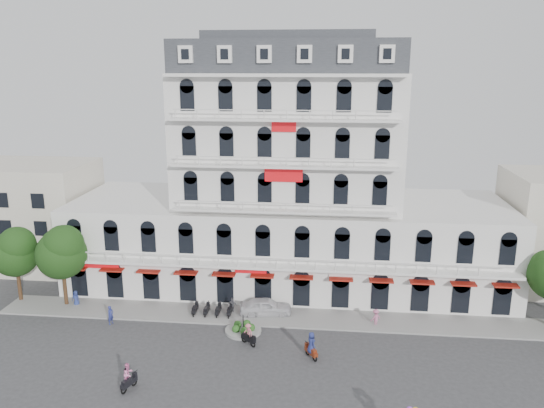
{
  "coord_description": "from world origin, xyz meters",
  "views": [
    {
      "loc": [
        3.91,
        -35.73,
        22.63
      ],
      "look_at": [
        -0.88,
        10.0,
        10.65
      ],
      "focal_mm": 35.0,
      "sensor_mm": 36.0,
      "label": 1
    }
  ],
  "objects": [
    {
      "name": "main_building",
      "position": [
        0.0,
        18.0,
        9.96
      ],
      "size": [
        45.0,
        15.0,
        25.8
      ],
      "color": "silver",
      "rests_on": "ground"
    },
    {
      "name": "rider_east",
      "position": [
        3.07,
        2.3,
        1.14
      ],
      "size": [
        1.12,
        1.48,
        2.26
      ],
      "rotation": [
        0.0,
        0.0,
        2.16
      ],
      "color": "maroon",
      "rests_on": "ground"
    },
    {
      "name": "parked_car",
      "position": [
        -1.42,
        9.5,
        0.82
      ],
      "size": [
        5.05,
        2.56,
        1.65
      ],
      "primitive_type": "imported",
      "rotation": [
        0.0,
        0.0,
        1.7
      ],
      "color": "silver",
      "rests_on": "ground"
    },
    {
      "name": "sidewalk",
      "position": [
        0.0,
        9.0,
        0.08
      ],
      "size": [
        53.0,
        4.0,
        0.16
      ],
      "primitive_type": "cube",
      "color": "gray",
      "rests_on": "ground"
    },
    {
      "name": "tree_west_outer",
      "position": [
        -25.95,
        9.98,
        5.35
      ],
      "size": [
        4.5,
        4.48,
        7.76
      ],
      "color": "#382314",
      "rests_on": "ground"
    },
    {
      "name": "parked_scooter_row",
      "position": [
        -6.35,
        8.8,
        0.0
      ],
      "size": [
        4.4,
        1.8,
        1.1
      ],
      "primitive_type": null,
      "color": "black",
      "rests_on": "ground"
    },
    {
      "name": "pedestrian_mid",
      "position": [
        -4.59,
        9.5,
        0.78
      ],
      "size": [
        0.94,
        0.45,
        1.56
      ],
      "primitive_type": "imported",
      "rotation": [
        0.0,
        0.0,
        3.07
      ],
      "color": "#54545B",
      "rests_on": "ground"
    },
    {
      "name": "ground",
      "position": [
        0.0,
        0.0,
        0.0
      ],
      "size": [
        120.0,
        120.0,
        0.0
      ],
      "primitive_type": "plane",
      "color": "#38383A",
      "rests_on": "ground"
    },
    {
      "name": "flank_building_west",
      "position": [
        -30.0,
        20.0,
        6.0
      ],
      "size": [
        14.0,
        10.0,
        12.0
      ],
      "primitive_type": "cube",
      "color": "beige",
      "rests_on": "ground"
    },
    {
      "name": "tree_west_inner",
      "position": [
        -20.95,
        9.48,
        5.68
      ],
      "size": [
        4.76,
        4.76,
        8.25
      ],
      "color": "#382314",
      "rests_on": "ground"
    },
    {
      "name": "rider_southwest",
      "position": [
        -9.85,
        -3.35,
        1.08
      ],
      "size": [
        0.87,
        1.63,
        2.12
      ],
      "rotation": [
        0.0,
        0.0,
        1.21
      ],
      "color": "black",
      "rests_on": "ground"
    },
    {
      "name": "pedestrian_right",
      "position": [
        8.65,
        8.34,
        0.8
      ],
      "size": [
        1.19,
        1.06,
        1.6
      ],
      "primitive_type": "imported",
      "rotation": [
        0.0,
        0.0,
        3.73
      ],
      "color": "#BC6389",
      "rests_on": "ground"
    },
    {
      "name": "pedestrian_left",
      "position": [
        -20.0,
        9.5,
        0.77
      ],
      "size": [
        0.77,
        0.52,
        1.55
      ],
      "primitive_type": "imported",
      "rotation": [
        0.0,
        0.0,
        -0.03
      ],
      "color": "navy",
      "rests_on": "ground"
    },
    {
      "name": "traffic_island",
      "position": [
        -3.0,
        6.0,
        0.26
      ],
      "size": [
        3.2,
        3.2,
        1.6
      ],
      "color": "gray",
      "rests_on": "ground"
    },
    {
      "name": "pedestrian_far",
      "position": [
        -15.14,
        6.23,
        0.87
      ],
      "size": [
        0.63,
        0.75,
        1.74
      ],
      "primitive_type": "imported",
      "rotation": [
        0.0,
        0.0,
        1.17
      ],
      "color": "navy",
      "rests_on": "ground"
    },
    {
      "name": "rider_center",
      "position": [
        -2.23,
        3.86,
        0.99
      ],
      "size": [
        1.39,
        1.22,
        1.93
      ],
      "rotation": [
        0.0,
        0.0,
        5.59
      ],
      "color": "black",
      "rests_on": "ground"
    }
  ]
}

